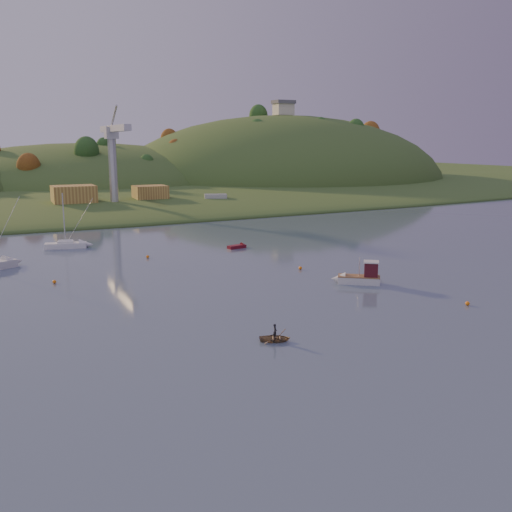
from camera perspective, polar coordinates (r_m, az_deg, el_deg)
name	(u,v)px	position (r m, az deg, el deg)	size (l,w,h in m)	color
ground	(414,371)	(50.10, 15.54, -11.05)	(500.00, 500.00, 0.00)	#364458
far_shore	(54,185)	(266.66, -19.52, 6.75)	(620.00, 220.00, 1.50)	#2B4C1E
shore_slope	(79,198)	(202.47, -17.24, 5.61)	(640.00, 150.00, 7.00)	#2B4C1E
hill_center	(86,187)	(248.34, -16.64, 6.63)	(140.00, 120.00, 36.00)	#2B4C1E
hill_right	(283,183)	(262.40, 2.69, 7.33)	(150.00, 130.00, 60.00)	#2B4C1E
hilltop_house	(283,107)	(262.13, 2.76, 14.63)	(9.00, 7.00, 6.45)	beige
hillside_trees	(70,193)	(222.17, -18.08, 6.03)	(280.00, 50.00, 32.00)	#1A4B1C
wharf	(124,206)	(161.30, -13.04, 4.89)	(42.00, 16.00, 2.40)	slate
shed_west	(74,195)	(159.49, -17.75, 5.87)	(11.00, 8.00, 4.80)	olive
shed_east	(150,193)	(164.89, -10.53, 6.24)	(9.00, 7.00, 4.00)	olive
dock_crane	(113,147)	(156.16, -14.08, 10.51)	(3.20, 28.00, 20.30)	#B7B7BC
fishing_boat	(356,277)	(77.61, 9.95, -2.06)	(6.42, 5.49, 4.15)	silver
sailboat_far	(66,245)	(107.15, -18.50, 1.10)	(7.39, 3.65, 9.84)	silver
canoe	(275,338)	(55.00, 1.91, -8.22)	(2.13, 2.98, 0.62)	olive
paddler	(275,334)	(54.86, 1.92, -7.80)	(0.54, 0.36, 1.49)	black
red_tender	(240,246)	(102.13, -1.60, 0.99)	(4.06, 1.98, 1.32)	#5E0D17
work_vessel	(216,203)	(165.18, -4.06, 5.35)	(15.72, 9.60, 3.81)	slate
buoy_0	(467,303)	(70.92, 20.39, -4.47)	(0.50, 0.50, 0.50)	orange
buoy_1	(300,268)	(85.00, 4.45, -1.20)	(0.50, 0.50, 0.50)	orange
buoy_2	(54,282)	(81.21, -19.52, -2.44)	(0.50, 0.50, 0.50)	orange
buoy_3	(148,257)	(94.69, -10.79, -0.06)	(0.50, 0.50, 0.50)	orange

